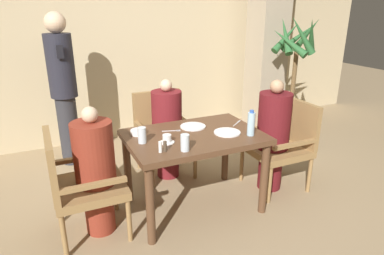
# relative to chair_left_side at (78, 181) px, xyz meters

# --- Properties ---
(ground_plane) EXTENTS (16.00, 16.00, 0.00)m
(ground_plane) POSITION_rel_chair_left_side_xyz_m (1.01, 0.00, -0.49)
(ground_plane) COLOR #9E8460
(wall_back) EXTENTS (8.00, 0.06, 2.80)m
(wall_back) POSITION_rel_chair_left_side_xyz_m (1.01, 2.11, 0.91)
(wall_back) COLOR #C6B289
(wall_back) RESTS_ON ground_plane
(pillar_stone) EXTENTS (0.45, 0.45, 2.70)m
(pillar_stone) POSITION_rel_chair_left_side_xyz_m (2.92, 1.60, 0.86)
(pillar_stone) COLOR tan
(pillar_stone) RESTS_ON ground_plane
(dining_table) EXTENTS (1.19, 0.82, 0.73)m
(dining_table) POSITION_rel_chair_left_side_xyz_m (1.01, 0.00, 0.13)
(dining_table) COLOR brown
(dining_table) RESTS_ON ground_plane
(chair_left_side) EXTENTS (0.56, 0.56, 0.90)m
(chair_left_side) POSITION_rel_chair_left_side_xyz_m (0.00, 0.00, 0.00)
(chair_left_side) COLOR olive
(chair_left_side) RESTS_ON ground_plane
(diner_in_left_chair) EXTENTS (0.32, 0.32, 1.09)m
(diner_in_left_chair) POSITION_rel_chair_left_side_xyz_m (0.14, 0.00, 0.07)
(diner_in_left_chair) COLOR maroon
(diner_in_left_chair) RESTS_ON ground_plane
(chair_far_side) EXTENTS (0.56, 0.56, 0.90)m
(chair_far_side) POSITION_rel_chair_left_side_xyz_m (1.01, 0.83, 0.00)
(chair_far_side) COLOR olive
(chair_far_side) RESTS_ON ground_plane
(diner_in_far_chair) EXTENTS (0.32, 0.32, 1.09)m
(diner_in_far_chair) POSITION_rel_chair_left_side_xyz_m (1.01, 0.68, 0.07)
(diner_in_far_chair) COLOR maroon
(diner_in_far_chair) RESTS_ON ground_plane
(chair_right_side) EXTENTS (0.56, 0.56, 0.90)m
(chair_right_side) POSITION_rel_chair_left_side_xyz_m (2.03, 0.00, 0.00)
(chair_right_side) COLOR olive
(chair_right_side) RESTS_ON ground_plane
(diner_in_right_chair) EXTENTS (0.32, 0.32, 1.14)m
(diner_in_right_chair) POSITION_rel_chair_left_side_xyz_m (1.88, 0.00, 0.09)
(diner_in_right_chair) COLOR #5B1419
(diner_in_right_chair) RESTS_ON ground_plane
(standing_host) EXTENTS (0.30, 0.33, 1.74)m
(standing_host) POSITION_rel_chair_left_side_xyz_m (0.08, 1.49, 0.45)
(standing_host) COLOR #2D2D33
(standing_host) RESTS_ON ground_plane
(potted_palm) EXTENTS (0.69, 0.68, 1.70)m
(potted_palm) POSITION_rel_chair_left_side_xyz_m (2.90, 0.95, 0.20)
(potted_palm) COLOR #4C4238
(potted_palm) RESTS_ON ground_plane
(plate_main_left) EXTENTS (0.24, 0.24, 0.01)m
(plate_main_left) POSITION_rel_chair_left_side_xyz_m (1.08, 0.17, 0.24)
(plate_main_left) COLOR white
(plate_main_left) RESTS_ON dining_table
(plate_main_right) EXTENTS (0.24, 0.24, 0.01)m
(plate_main_right) POSITION_rel_chair_left_side_xyz_m (1.30, -0.10, 0.24)
(plate_main_right) COLOR white
(plate_main_right) RESTS_ON dining_table
(teacup_with_saucer) EXTENTS (0.12, 0.12, 0.07)m
(teacup_with_saucer) POSITION_rel_chair_left_side_xyz_m (0.73, -0.08, 0.27)
(teacup_with_saucer) COLOR white
(teacup_with_saucer) RESTS_ON dining_table
(bowl_small) EXTENTS (0.14, 0.14, 0.04)m
(bowl_small) POSITION_rel_chair_left_side_xyz_m (0.57, 0.20, 0.26)
(bowl_small) COLOR white
(bowl_small) RESTS_ON dining_table
(water_bottle) EXTENTS (0.07, 0.07, 0.23)m
(water_bottle) POSITION_rel_chair_left_side_xyz_m (1.46, -0.23, 0.35)
(water_bottle) COLOR #A3C6DB
(water_bottle) RESTS_ON dining_table
(glass_tall_near) EXTENTS (0.07, 0.07, 0.13)m
(glass_tall_near) POSITION_rel_chair_left_side_xyz_m (0.80, -0.29, 0.31)
(glass_tall_near) COLOR silver
(glass_tall_near) RESTS_ON dining_table
(glass_tall_mid) EXTENTS (0.07, 0.07, 0.13)m
(glass_tall_mid) POSITION_rel_chair_left_side_xyz_m (0.54, 0.00, 0.31)
(glass_tall_mid) COLOR silver
(glass_tall_mid) RESTS_ON dining_table
(salt_shaker) EXTENTS (0.03, 0.03, 0.09)m
(salt_shaker) POSITION_rel_chair_left_side_xyz_m (0.61, -0.24, 0.28)
(salt_shaker) COLOR white
(salt_shaker) RESTS_ON dining_table
(pepper_shaker) EXTENTS (0.03, 0.03, 0.09)m
(pepper_shaker) POSITION_rel_chair_left_side_xyz_m (0.65, -0.24, 0.28)
(pepper_shaker) COLOR #4C3D2D
(pepper_shaker) RESTS_ON dining_table
(fork_beside_plate) EXTENTS (0.17, 0.06, 0.00)m
(fork_beside_plate) POSITION_rel_chair_left_side_xyz_m (0.88, 0.15, 0.24)
(fork_beside_plate) COLOR silver
(fork_beside_plate) RESTS_ON dining_table
(knife_beside_plate) EXTENTS (0.15, 0.12, 0.00)m
(knife_beside_plate) POSITION_rel_chair_left_side_xyz_m (1.52, 0.10, 0.24)
(knife_beside_plate) COLOR silver
(knife_beside_plate) RESTS_ON dining_table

